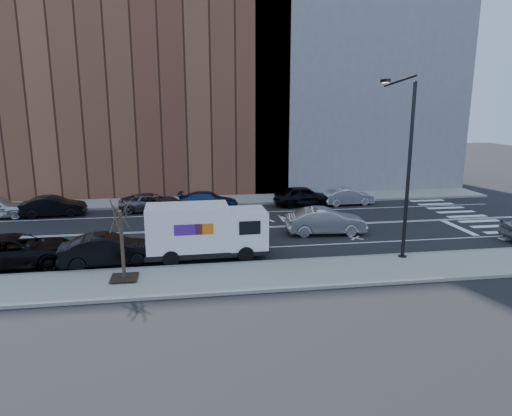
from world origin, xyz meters
name	(u,v)px	position (x,y,z in m)	size (l,w,h in m)	color
ground	(250,228)	(0.00, 0.00, 0.00)	(120.00, 120.00, 0.00)	black
sidewalk_near	(277,275)	(0.00, -8.80, 0.07)	(44.00, 3.60, 0.15)	gray
sidewalk_far	(235,200)	(0.00, 8.80, 0.07)	(44.00, 3.60, 0.15)	gray
curb_near	(270,262)	(0.00, -7.00, 0.08)	(44.00, 0.25, 0.17)	gray
curb_far	(238,204)	(0.00, 7.00, 0.08)	(44.00, 0.25, 0.17)	gray
crosswalk	(473,219)	(16.00, 0.00, 0.00)	(3.00, 14.00, 0.01)	white
road_markings	(250,228)	(0.00, 0.00, 0.00)	(40.00, 8.60, 0.01)	white
bldg_brick	(138,70)	(-8.00, 15.60, 11.00)	(26.00, 10.00, 22.00)	brown
bldg_concrete	(350,50)	(12.00, 15.60, 13.00)	(20.00, 10.00, 26.00)	slate
streetlight	(405,162)	(7.00, -6.91, 5.08)	(0.44, 4.02, 9.34)	black
street_tree	(123,252)	(-7.00, -8.40, 1.45)	(1.20, 1.20, 3.75)	black
fedex_van	(205,230)	(-3.15, -5.60, 1.51)	(6.36, 2.36, 2.89)	black
far_parked_b	(54,206)	(-13.60, 5.43, 0.73)	(1.55, 4.45, 1.47)	black
far_parked_c	(151,202)	(-6.70, 6.03, 0.67)	(2.21, 4.79, 1.33)	#55575E
far_parked_d	(208,200)	(-2.40, 6.08, 0.67)	(1.87, 4.60, 1.34)	navy
far_parked_e	(304,196)	(5.17, 5.94, 0.80)	(1.90, 4.72, 1.61)	black
far_parked_f	(348,197)	(8.80, 5.77, 0.68)	(1.44, 4.13, 1.36)	#B6B7BB
driving_sedan	(326,221)	(4.47, -2.10, 0.81)	(1.72, 4.94, 1.63)	#A09FA4
near_parked_rear_a	(109,250)	(-8.01, -5.90, 0.79)	(1.67, 4.78, 1.57)	black
near_parked_rear_b	(17,251)	(-12.51, -5.44, 0.81)	(2.70, 5.85, 1.63)	black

